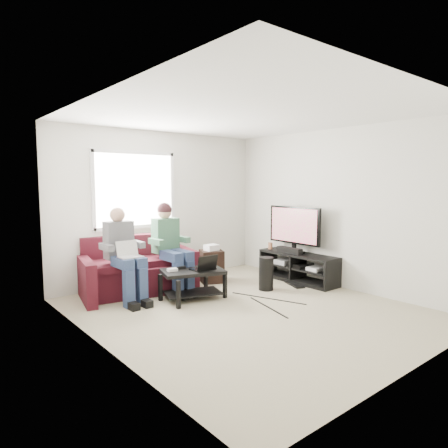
# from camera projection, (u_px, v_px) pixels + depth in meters

# --- Properties ---
(floor) EXTENTS (4.50, 4.50, 0.00)m
(floor) POSITION_uv_depth(u_px,v_px,m) (247.00, 310.00, 5.42)
(floor) COLOR tan
(floor) RESTS_ON ground
(ceiling) EXTENTS (4.50, 4.50, 0.00)m
(ceiling) POSITION_uv_depth(u_px,v_px,m) (248.00, 114.00, 5.14)
(ceiling) COLOR white
(ceiling) RESTS_ON wall_back
(wall_back) EXTENTS (4.50, 0.00, 4.50)m
(wall_back) POSITION_uv_depth(u_px,v_px,m) (161.00, 207.00, 7.01)
(wall_back) COLOR silver
(wall_back) RESTS_ON floor
(wall_front) EXTENTS (4.50, 0.00, 4.50)m
(wall_front) POSITION_uv_depth(u_px,v_px,m) (419.00, 231.00, 3.55)
(wall_front) COLOR silver
(wall_front) RESTS_ON floor
(wall_left) EXTENTS (0.00, 4.50, 4.50)m
(wall_left) POSITION_uv_depth(u_px,v_px,m) (102.00, 225.00, 4.02)
(wall_left) COLOR silver
(wall_left) RESTS_ON floor
(wall_right) EXTENTS (0.00, 4.50, 4.50)m
(wall_right) POSITION_uv_depth(u_px,v_px,m) (338.00, 208.00, 6.54)
(wall_right) COLOR silver
(wall_right) RESTS_ON floor
(window) EXTENTS (1.48, 0.04, 1.28)m
(window) POSITION_uv_depth(u_px,v_px,m) (135.00, 190.00, 6.65)
(window) COLOR white
(window) RESTS_ON wall_back
(sofa) EXTENTS (2.03, 1.18, 0.87)m
(sofa) POSITION_uv_depth(u_px,v_px,m) (139.00, 271.00, 6.33)
(sofa) COLOR #411017
(sofa) RESTS_ON floor
(person_left) EXTENTS (0.40, 0.71, 1.36)m
(person_left) POSITION_uv_depth(u_px,v_px,m) (124.00, 250.00, 5.78)
(person_left) COLOR navy
(person_left) RESTS_ON sofa
(person_right) EXTENTS (0.40, 0.71, 1.41)m
(person_right) POSITION_uv_depth(u_px,v_px,m) (170.00, 241.00, 6.29)
(person_right) COLOR navy
(person_right) RESTS_ON sofa
(laptop_silver) EXTENTS (0.36, 0.28, 0.24)m
(laptop_silver) POSITION_uv_depth(u_px,v_px,m) (130.00, 253.00, 5.63)
(laptop_silver) COLOR silver
(laptop_silver) RESTS_ON person_left
(coffee_table) EXTENTS (1.01, 0.79, 0.44)m
(coffee_table) POSITION_uv_depth(u_px,v_px,m) (193.00, 278.00, 5.89)
(coffee_table) COLOR black
(coffee_table) RESTS_ON floor
(laptop_black) EXTENTS (0.41, 0.35, 0.24)m
(laptop_black) POSITION_uv_depth(u_px,v_px,m) (203.00, 262.00, 5.88)
(laptop_black) COLOR black
(laptop_black) RESTS_ON coffee_table
(controller_a) EXTENTS (0.15, 0.11, 0.04)m
(controller_a) POSITION_uv_depth(u_px,v_px,m) (172.00, 270.00, 5.79)
(controller_a) COLOR silver
(controller_a) RESTS_ON coffee_table
(controller_b) EXTENTS (0.16, 0.13, 0.04)m
(controller_b) POSITION_uv_depth(u_px,v_px,m) (181.00, 267.00, 5.95)
(controller_b) COLOR black
(controller_b) RESTS_ON coffee_table
(controller_c) EXTENTS (0.16, 0.12, 0.04)m
(controller_c) POSITION_uv_depth(u_px,v_px,m) (203.00, 264.00, 6.18)
(controller_c) COLOR gray
(controller_c) RESTS_ON coffee_table
(tv_stand) EXTENTS (0.45, 1.49, 0.49)m
(tv_stand) POSITION_uv_depth(u_px,v_px,m) (298.00, 269.00, 6.98)
(tv_stand) COLOR black
(tv_stand) RESTS_ON floor
(tv) EXTENTS (0.12, 1.10, 0.81)m
(tv) POSITION_uv_depth(u_px,v_px,m) (294.00, 227.00, 6.98)
(tv) COLOR black
(tv) RESTS_ON tv_stand
(soundbar) EXTENTS (0.12, 0.50, 0.10)m
(soundbar) POSITION_uv_depth(u_px,v_px,m) (289.00, 250.00, 6.95)
(soundbar) COLOR black
(soundbar) RESTS_ON tv_stand
(drink_cup) EXTENTS (0.08, 0.08, 0.12)m
(drink_cup) POSITION_uv_depth(u_px,v_px,m) (270.00, 246.00, 7.40)
(drink_cup) COLOR #A46746
(drink_cup) RESTS_ON tv_stand
(console_white) EXTENTS (0.30, 0.22, 0.06)m
(console_white) POSITION_uv_depth(u_px,v_px,m) (317.00, 268.00, 6.66)
(console_white) COLOR silver
(console_white) RESTS_ON tv_stand
(console_grey) EXTENTS (0.34, 0.26, 0.08)m
(console_grey) POSITION_uv_depth(u_px,v_px,m) (285.00, 261.00, 7.20)
(console_grey) COLOR gray
(console_grey) RESTS_ON tv_stand
(console_black) EXTENTS (0.38, 0.30, 0.07)m
(console_black) POSITION_uv_depth(u_px,v_px,m) (300.00, 265.00, 6.93)
(console_black) COLOR black
(console_black) RESTS_ON tv_stand
(subwoofer) EXTENTS (0.23, 0.23, 0.53)m
(subwoofer) POSITION_uv_depth(u_px,v_px,m) (266.00, 274.00, 6.41)
(subwoofer) COLOR black
(subwoofer) RESTS_ON floor
(keyboard_floor) EXTENTS (0.33, 0.50, 0.03)m
(keyboard_floor) POSITION_uv_depth(u_px,v_px,m) (294.00, 284.00, 6.73)
(keyboard_floor) COLOR black
(keyboard_floor) RESTS_ON floor
(end_table) EXTENTS (0.37, 0.37, 0.66)m
(end_table) POSITION_uv_depth(u_px,v_px,m) (212.00, 265.00, 6.92)
(end_table) COLOR black
(end_table) RESTS_ON floor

